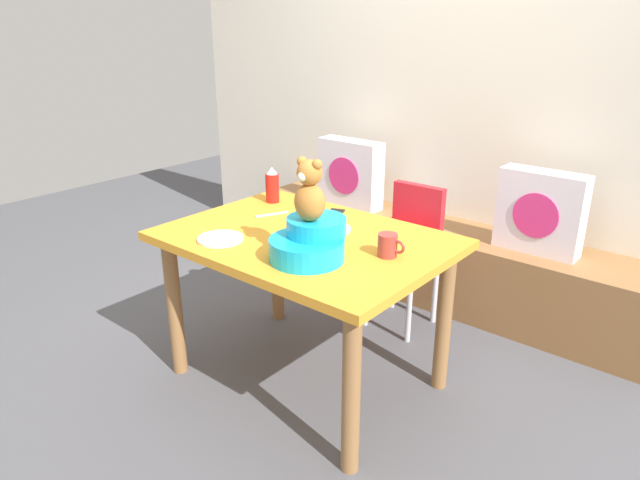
{
  "coord_description": "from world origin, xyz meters",
  "views": [
    {
      "loc": [
        1.57,
        -1.79,
        1.65
      ],
      "look_at": [
        0.0,
        0.1,
        0.69
      ],
      "focal_mm": 32.46,
      "sensor_mm": 36.0,
      "label": 1
    }
  ],
  "objects_px": {
    "pillow_floral_right": "(540,212)",
    "dinner_plate_far": "(220,239)",
    "teddy_bear": "(310,192)",
    "book_stack": "(418,216)",
    "cell_phone": "(334,214)",
    "dinner_plate_near": "(329,229)",
    "ketchup_bottle": "(272,186)",
    "highchair": "(405,238)",
    "pillow_floral_left": "(350,174)",
    "dining_table": "(306,258)",
    "coffee_mug": "(388,245)",
    "infant_seat_teal": "(310,242)"
  },
  "relations": [
    {
      "from": "dining_table",
      "to": "highchair",
      "type": "relative_size",
      "value": 1.56
    },
    {
      "from": "teddy_bear",
      "to": "book_stack",
      "type": "bearing_deg",
      "value": 102.3
    },
    {
      "from": "highchair",
      "to": "teddy_bear",
      "type": "bearing_deg",
      "value": -82.5
    },
    {
      "from": "pillow_floral_left",
      "to": "dining_table",
      "type": "relative_size",
      "value": 0.36
    },
    {
      "from": "highchair",
      "to": "cell_phone",
      "type": "relative_size",
      "value": 5.49
    },
    {
      "from": "coffee_mug",
      "to": "dinner_plate_far",
      "type": "distance_m",
      "value": 0.73
    },
    {
      "from": "dinner_plate_near",
      "to": "ketchup_bottle",
      "type": "bearing_deg",
      "value": 163.43
    },
    {
      "from": "teddy_bear",
      "to": "cell_phone",
      "type": "xyz_separation_m",
      "value": [
        -0.26,
        0.49,
        -0.27
      ]
    },
    {
      "from": "pillow_floral_left",
      "to": "cell_phone",
      "type": "relative_size",
      "value": 3.06
    },
    {
      "from": "pillow_floral_left",
      "to": "dinner_plate_far",
      "type": "distance_m",
      "value": 1.5
    },
    {
      "from": "dinner_plate_near",
      "to": "dinner_plate_far",
      "type": "relative_size",
      "value": 1.0
    },
    {
      "from": "infant_seat_teal",
      "to": "dinner_plate_far",
      "type": "height_order",
      "value": "infant_seat_teal"
    },
    {
      "from": "teddy_bear",
      "to": "dinner_plate_far",
      "type": "xyz_separation_m",
      "value": [
        -0.43,
        -0.09,
        -0.27
      ]
    },
    {
      "from": "pillow_floral_right",
      "to": "cell_phone",
      "type": "distance_m",
      "value": 1.12
    },
    {
      "from": "dinner_plate_near",
      "to": "teddy_bear",
      "type": "bearing_deg",
      "value": -64.22
    },
    {
      "from": "book_stack",
      "to": "pillow_floral_right",
      "type": "bearing_deg",
      "value": -1.62
    },
    {
      "from": "dinner_plate_near",
      "to": "dinner_plate_far",
      "type": "xyz_separation_m",
      "value": [
        -0.28,
        -0.4,
        0.0
      ]
    },
    {
      "from": "pillow_floral_left",
      "to": "book_stack",
      "type": "distance_m",
      "value": 0.55
    },
    {
      "from": "infant_seat_teal",
      "to": "coffee_mug",
      "type": "height_order",
      "value": "infant_seat_teal"
    },
    {
      "from": "coffee_mug",
      "to": "dinner_plate_far",
      "type": "height_order",
      "value": "coffee_mug"
    },
    {
      "from": "highchair",
      "to": "coffee_mug",
      "type": "bearing_deg",
      "value": -64.0
    },
    {
      "from": "pillow_floral_right",
      "to": "dining_table",
      "type": "height_order",
      "value": "pillow_floral_right"
    },
    {
      "from": "highchair",
      "to": "cell_phone",
      "type": "xyz_separation_m",
      "value": [
        -0.14,
        -0.45,
        0.22
      ]
    },
    {
      "from": "teddy_bear",
      "to": "cell_phone",
      "type": "height_order",
      "value": "teddy_bear"
    },
    {
      "from": "teddy_bear",
      "to": "pillow_floral_left",
      "type": "bearing_deg",
      "value": 120.95
    },
    {
      "from": "pillow_floral_right",
      "to": "highchair",
      "type": "distance_m",
      "value": 0.72
    },
    {
      "from": "ketchup_bottle",
      "to": "pillow_floral_right",
      "type": "bearing_deg",
      "value": 39.92
    },
    {
      "from": "infant_seat_teal",
      "to": "dinner_plate_far",
      "type": "xyz_separation_m",
      "value": [
        -0.43,
        -0.09,
        -0.07
      ]
    },
    {
      "from": "infant_seat_teal",
      "to": "ketchup_bottle",
      "type": "relative_size",
      "value": 1.78
    },
    {
      "from": "dinner_plate_far",
      "to": "cell_phone",
      "type": "height_order",
      "value": "dinner_plate_far"
    },
    {
      "from": "pillow_floral_right",
      "to": "dinner_plate_far",
      "type": "xyz_separation_m",
      "value": [
        -0.87,
        -1.45,
        0.07
      ]
    },
    {
      "from": "pillow_floral_right",
      "to": "highchair",
      "type": "relative_size",
      "value": 0.56
    },
    {
      "from": "dining_table",
      "to": "cell_phone",
      "type": "xyz_separation_m",
      "value": [
        -0.08,
        0.31,
        0.11
      ]
    },
    {
      "from": "ketchup_bottle",
      "to": "infant_seat_teal",
      "type": "bearing_deg",
      "value": -34.98
    },
    {
      "from": "book_stack",
      "to": "cell_phone",
      "type": "xyz_separation_m",
      "value": [
        0.03,
        -0.88,
        0.25
      ]
    },
    {
      "from": "book_stack",
      "to": "dining_table",
      "type": "relative_size",
      "value": 0.16
    },
    {
      "from": "highchair",
      "to": "pillow_floral_right",
      "type": "bearing_deg",
      "value": 36.39
    },
    {
      "from": "dining_table",
      "to": "cell_phone",
      "type": "relative_size",
      "value": 8.53
    },
    {
      "from": "teddy_bear",
      "to": "cell_phone",
      "type": "bearing_deg",
      "value": 118.45
    },
    {
      "from": "ketchup_bottle",
      "to": "cell_phone",
      "type": "bearing_deg",
      "value": 6.19
    },
    {
      "from": "pillow_floral_left",
      "to": "dinner_plate_near",
      "type": "bearing_deg",
      "value": -57.66
    },
    {
      "from": "ketchup_bottle",
      "to": "dinner_plate_near",
      "type": "relative_size",
      "value": 0.92
    },
    {
      "from": "pillow_floral_left",
      "to": "dinner_plate_far",
      "type": "bearing_deg",
      "value": -75.25
    },
    {
      "from": "teddy_bear",
      "to": "coffee_mug",
      "type": "distance_m",
      "value": 0.39
    },
    {
      "from": "dining_table",
      "to": "dinner_plate_far",
      "type": "height_order",
      "value": "dinner_plate_far"
    },
    {
      "from": "pillow_floral_left",
      "to": "pillow_floral_right",
      "type": "bearing_deg",
      "value": 0.0
    },
    {
      "from": "dining_table",
      "to": "infant_seat_teal",
      "type": "height_order",
      "value": "infant_seat_teal"
    },
    {
      "from": "pillow_floral_right",
      "to": "highchair",
      "type": "bearing_deg",
      "value": -143.61
    },
    {
      "from": "pillow_floral_right",
      "to": "teddy_bear",
      "type": "xyz_separation_m",
      "value": [
        -0.44,
        -1.35,
        0.34
      ]
    },
    {
      "from": "coffee_mug",
      "to": "dining_table",
      "type": "bearing_deg",
      "value": -174.93
    }
  ]
}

